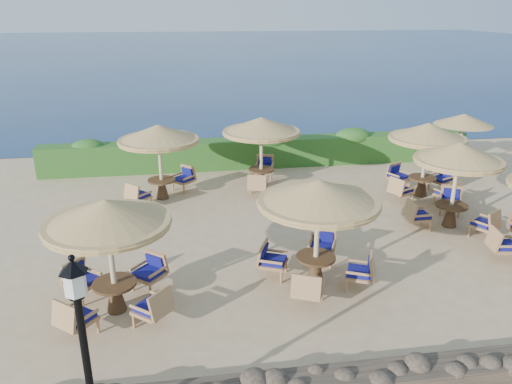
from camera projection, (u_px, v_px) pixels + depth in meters
name	position (u px, v px, depth m)	size (l,w,h in m)	color
ground	(301.00, 239.00, 14.57)	(120.00, 120.00, 0.00)	tan
sea	(197.00, 49.00, 79.39)	(160.00, 160.00, 0.00)	#0B1D48
hedge	(261.00, 152.00, 21.02)	(18.00, 0.90, 1.20)	#215019
stone_wall	(385.00, 380.00, 8.75)	(15.00, 0.65, 0.44)	brown
lamp_post	(88.00, 370.00, 7.04)	(0.44, 0.44, 3.31)	black
extra_parasol	(464.00, 120.00, 19.74)	(2.30, 2.30, 2.41)	beige
cafe_set_0	(109.00, 238.00, 10.53)	(2.69, 2.69, 2.65)	beige
cafe_set_1	(318.00, 213.00, 11.66)	(2.90, 2.90, 2.65)	beige
cafe_set_3	(159.00, 143.00, 16.96)	(2.79, 2.79, 2.65)	beige
cafe_set_4	(261.00, 134.00, 18.10)	(2.85, 2.88, 2.65)	beige
cafe_set_5	(426.00, 148.00, 17.28)	(2.84, 2.84, 2.65)	beige
cafe_set_6	(457.00, 168.00, 14.79)	(2.71, 2.77, 2.65)	beige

